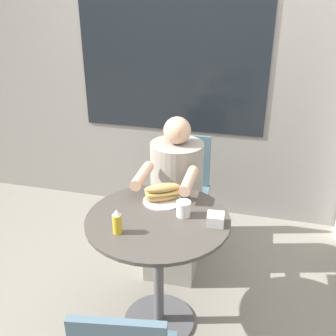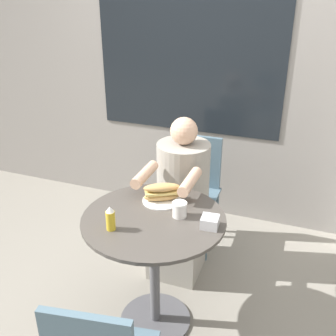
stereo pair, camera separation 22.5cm
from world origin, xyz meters
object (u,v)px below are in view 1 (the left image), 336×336
(cafe_table, at_px, (158,247))
(sandwich_on_plate, at_px, (162,194))
(seated_diner, at_px, (175,206))
(condiment_bottle, at_px, (117,222))
(diner_chair, at_px, (185,180))
(drink_cup, at_px, (183,209))

(cafe_table, xyz_separation_m, sandwich_on_plate, (-0.02, 0.18, 0.25))
(seated_diner, relative_size, condiment_bottle, 8.41)
(cafe_table, xyz_separation_m, seated_diner, (-0.04, 0.59, -0.07))
(condiment_bottle, bearing_deg, cafe_table, 49.80)
(sandwich_on_plate, bearing_deg, condiment_bottle, -110.16)
(seated_diner, bearing_deg, cafe_table, 93.08)
(cafe_table, distance_m, seated_diner, 0.60)
(seated_diner, relative_size, sandwich_on_plate, 4.98)
(diner_chair, relative_size, condiment_bottle, 6.46)
(diner_chair, height_order, sandwich_on_plate, diner_chair)
(diner_chair, bearing_deg, drink_cup, 100.13)
(seated_diner, relative_size, drink_cup, 13.08)
(cafe_table, height_order, seated_diner, seated_diner)
(sandwich_on_plate, bearing_deg, seated_diner, 92.66)
(diner_chair, distance_m, drink_cup, 0.94)
(cafe_table, height_order, condiment_bottle, condiment_bottle)
(cafe_table, height_order, sandwich_on_plate, sandwich_on_plate)
(cafe_table, bearing_deg, sandwich_on_plate, 97.56)
(seated_diner, distance_m, condiment_bottle, 0.86)
(sandwich_on_plate, bearing_deg, diner_chair, 91.62)
(diner_chair, distance_m, seated_diner, 0.35)
(diner_chair, xyz_separation_m, condiment_bottle, (-0.11, -1.13, 0.30))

